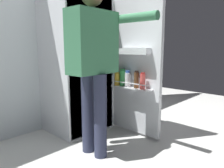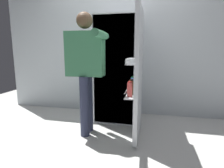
% 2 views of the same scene
% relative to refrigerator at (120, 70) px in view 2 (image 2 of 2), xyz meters
% --- Properties ---
extents(ground_plane, '(6.63, 6.63, 0.00)m').
position_rel_refrigerator_xyz_m(ground_plane, '(-0.03, -0.49, -0.82)').
color(ground_plane, silver).
extents(kitchen_wall, '(4.40, 0.10, 2.60)m').
position_rel_refrigerator_xyz_m(kitchen_wall, '(-0.03, 0.41, 0.48)').
color(kitchen_wall, silver).
rests_on(kitchen_wall, ground_plane).
extents(refrigerator, '(0.74, 1.28, 1.64)m').
position_rel_refrigerator_xyz_m(refrigerator, '(0.00, 0.00, 0.00)').
color(refrigerator, silver).
rests_on(refrigerator, ground_plane).
extents(person, '(0.57, 0.77, 1.59)m').
position_rel_refrigerator_xyz_m(person, '(-0.33, -0.61, 0.14)').
color(person, '#2D334C').
rests_on(person, ground_plane).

